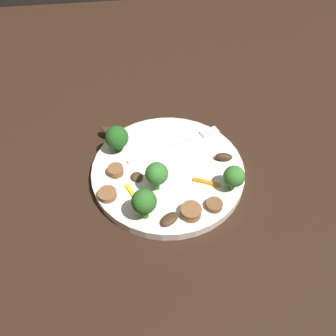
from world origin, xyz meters
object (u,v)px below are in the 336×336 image
sausage_slice_0 (107,194)px  broccoli_floret_3 (234,177)px  broccoli_floret_1 (117,138)px  sausage_slice_2 (191,212)px  mushroom_1 (169,219)px  sausage_slice_1 (116,171)px  plate (168,171)px  broccoli_floret_2 (157,174)px  sausage_slice_3 (214,205)px  mushroom_2 (137,177)px  pepper_strip_2 (134,195)px  mushroom_4 (224,157)px  broccoli_floret_0 (144,202)px  mushroom_3 (107,130)px  pepper_strip_3 (207,182)px  fork (182,142)px

sausage_slice_0 → broccoli_floret_3: bearing=-2.6°
broccoli_floret_1 → sausage_slice_2: broccoli_floret_1 is taller
mushroom_1 → sausage_slice_1: bearing=126.6°
plate → sausage_slice_2: bearing=-77.1°
broccoli_floret_2 → sausage_slice_1: (-0.07, 0.04, -0.03)m
plate → sausage_slice_3: (0.06, -0.09, 0.01)m
mushroom_2 → pepper_strip_2: bearing=-102.6°
broccoli_floret_2 → mushroom_1: 0.07m
sausage_slice_1 → sausage_slice_3: size_ratio=1.02×
broccoli_floret_2 → sausage_slice_2: size_ratio=1.74×
mushroom_1 → mushroom_4: size_ratio=1.04×
sausage_slice_3 → mushroom_1: (-0.07, -0.02, -0.00)m
broccoli_floret_2 → broccoli_floret_1: bearing=121.7°
broccoli_floret_0 → broccoli_floret_3: (0.14, 0.04, -0.01)m
broccoli_floret_0 → sausage_slice_2: broccoli_floret_0 is taller
mushroom_3 → mushroom_4: mushroom_4 is taller
mushroom_3 → broccoli_floret_1: bearing=-69.6°
sausage_slice_2 → sausage_slice_3: 0.04m
mushroom_3 → pepper_strip_3: bearing=-42.3°
plate → broccoli_floret_2: bearing=-119.0°
fork → mushroom_3: (-0.13, 0.05, 0.00)m
broccoli_floret_0 → broccoli_floret_3: size_ratio=1.21×
broccoli_floret_1 → mushroom_1: bearing=-66.1°
fork → pepper_strip_2: 0.14m
broccoli_floret_0 → mushroom_3: broccoli_floret_0 is taller
sausage_slice_2 → pepper_strip_2: size_ratio=0.65×
broccoli_floret_1 → sausage_slice_1: size_ratio=1.93×
fork → mushroom_4: size_ratio=5.75×
mushroom_1 → mushroom_4: mushroom_4 is taller
plate → sausage_slice_3: size_ratio=10.01×
mushroom_2 → sausage_slice_3: bearing=-32.6°
mushroom_1 → pepper_strip_2: 0.07m
mushroom_2 → fork: bearing=39.6°
broccoli_floret_2 → mushroom_3: 0.17m
sausage_slice_1 → mushroom_1: (0.08, -0.10, -0.00)m
sausage_slice_0 → mushroom_3: (0.00, 0.15, -0.00)m
mushroom_3 → sausage_slice_0: bearing=-91.0°
mushroom_3 → mushroom_4: bearing=-26.0°
broccoli_floret_1 → pepper_strip_2: size_ratio=1.04×
broccoli_floret_2 → broccoli_floret_3: broccoli_floret_2 is taller
broccoli_floret_2 → mushroom_1: (0.01, -0.06, -0.03)m
sausage_slice_1 → mushroom_2: 0.04m
broccoli_floret_2 → mushroom_1: broccoli_floret_2 is taller
sausage_slice_3 → pepper_strip_3: sausage_slice_3 is taller
broccoli_floret_1 → mushroom_2: (0.03, -0.07, -0.03)m
broccoli_floret_0 → sausage_slice_0: (-0.06, 0.04, -0.03)m
fork → mushroom_4: mushroom_4 is taller
sausage_slice_1 → mushroom_2: (0.03, -0.01, -0.00)m
plate → broccoli_floret_3: broccoli_floret_3 is taller
sausage_slice_1 → mushroom_1: size_ratio=0.85×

